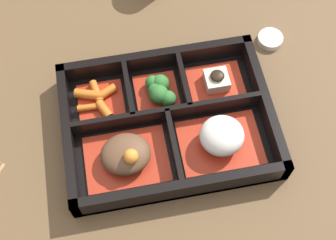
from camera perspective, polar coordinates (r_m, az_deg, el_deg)
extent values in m
plane|color=brown|center=(0.76, 0.00, -0.86)|extent=(3.00, 3.00, 0.00)
cube|color=black|center=(0.76, 0.00, -0.69)|extent=(0.33, 0.25, 0.01)
cube|color=black|center=(0.80, -1.55, 7.24)|extent=(0.33, 0.01, 0.05)
cube|color=black|center=(0.70, 1.78, -8.42)|extent=(0.33, 0.01, 0.05)
cube|color=black|center=(0.77, 11.60, 1.88)|extent=(0.01, 0.25, 0.05)
cube|color=black|center=(0.74, -12.01, -2.04)|extent=(0.01, 0.25, 0.05)
cube|color=black|center=(0.74, -0.13, 0.55)|extent=(0.30, 0.01, 0.05)
cube|color=black|center=(0.77, 1.90, 4.23)|extent=(0.01, 0.10, 0.05)
cube|color=black|center=(0.77, -4.76, 3.14)|extent=(0.01, 0.10, 0.05)
cube|color=black|center=(0.72, 0.74, -3.54)|extent=(0.01, 0.12, 0.05)
cube|color=#B22D19|center=(0.74, 6.37, -2.81)|extent=(0.13, 0.10, 0.01)
ellipsoid|color=silver|center=(0.72, 6.58, -1.92)|extent=(0.07, 0.07, 0.05)
cube|color=#B22D19|center=(0.73, -5.05, -4.79)|extent=(0.13, 0.10, 0.01)
ellipsoid|color=brown|center=(0.71, -5.18, -4.17)|extent=(0.08, 0.07, 0.04)
sphere|color=orange|center=(0.68, -4.52, -4.43)|extent=(0.02, 0.02, 0.02)
cube|color=#B22D19|center=(0.79, 5.86, 4.37)|extent=(0.09, 0.08, 0.01)
cube|color=beige|center=(0.78, 5.94, 4.85)|extent=(0.04, 0.04, 0.02)
ellipsoid|color=black|center=(0.77, 6.04, 5.40)|extent=(0.02, 0.02, 0.01)
cube|color=#B22D19|center=(0.78, -1.39, 3.21)|extent=(0.07, 0.08, 0.01)
sphere|color=#2D6B2D|center=(0.77, -0.52, 4.10)|extent=(0.02, 0.02, 0.02)
sphere|color=#2D6B2D|center=(0.77, -1.21, 4.48)|extent=(0.03, 0.03, 0.03)
sphere|color=#2D6B2D|center=(0.77, -1.87, 4.56)|extent=(0.03, 0.03, 0.03)
sphere|color=#2D6B2D|center=(0.76, -1.53, 3.55)|extent=(0.03, 0.03, 0.03)
sphere|color=#2D6B2D|center=(0.75, 0.02, 2.65)|extent=(0.03, 0.03, 0.03)
sphere|color=#2D6B2D|center=(0.76, -1.12, 3.14)|extent=(0.03, 0.03, 0.03)
cube|color=#B22D19|center=(0.78, -8.15, 2.09)|extent=(0.07, 0.08, 0.01)
cylinder|color=#D1661E|center=(0.77, -9.51, 1.55)|extent=(0.04, 0.01, 0.01)
cylinder|color=#D1661E|center=(0.76, -7.79, 1.25)|extent=(0.03, 0.04, 0.01)
cylinder|color=#D1661E|center=(0.78, -9.65, 3.08)|extent=(0.05, 0.03, 0.02)
cylinder|color=#D1661E|center=(0.78, -8.73, 3.45)|extent=(0.02, 0.04, 0.01)
cylinder|color=#D1661E|center=(0.77, -7.49, 3.41)|extent=(0.04, 0.03, 0.01)
cylinder|color=beige|center=(0.87, 12.35, 9.60)|extent=(0.04, 0.04, 0.01)
cylinder|color=black|center=(0.86, 12.40, 9.76)|extent=(0.03, 0.03, 0.00)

